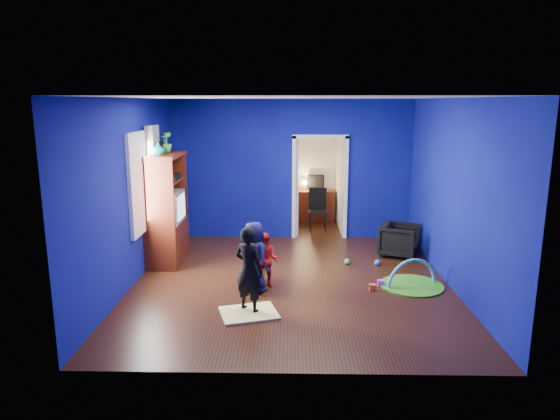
{
  "coord_description": "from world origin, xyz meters",
  "views": [
    {
      "loc": [
        -0.01,
        -7.58,
        2.84
      ],
      "look_at": [
        -0.18,
        0.4,
        1.1
      ],
      "focal_mm": 32.0,
      "sensor_mm": 36.0,
      "label": 1
    }
  ],
  "objects_px": {
    "kid_chair": "(257,267)",
    "play_mat": "(412,285)",
    "child_navy": "(254,257)",
    "hopper_ball": "(253,274)",
    "study_desk": "(316,206)",
    "child_black": "(249,270)",
    "vase": "(158,149)",
    "crt_tv": "(168,207)",
    "tv_armoire": "(166,209)",
    "folding_chair": "(318,211)",
    "toddler_red": "(265,260)",
    "armchair": "(399,240)"
  },
  "relations": [
    {
      "from": "hopper_ball",
      "to": "folding_chair",
      "type": "relative_size",
      "value": 0.41
    },
    {
      "from": "tv_armoire",
      "to": "folding_chair",
      "type": "xyz_separation_m",
      "value": [
        2.82,
        2.29,
        -0.52
      ]
    },
    {
      "from": "vase",
      "to": "kid_chair",
      "type": "relative_size",
      "value": 0.43
    },
    {
      "from": "child_black",
      "to": "vase",
      "type": "distance_m",
      "value": 2.88
    },
    {
      "from": "study_desk",
      "to": "toddler_red",
      "type": "bearing_deg",
      "value": -102.66
    },
    {
      "from": "crt_tv",
      "to": "toddler_red",
      "type": "bearing_deg",
      "value": -33.99
    },
    {
      "from": "armchair",
      "to": "play_mat",
      "type": "distance_m",
      "value": 1.62
    },
    {
      "from": "armchair",
      "to": "folding_chair",
      "type": "distance_m",
      "value": 2.34
    },
    {
      "from": "toddler_red",
      "to": "hopper_ball",
      "type": "relative_size",
      "value": 2.27
    },
    {
      "from": "crt_tv",
      "to": "play_mat",
      "type": "xyz_separation_m",
      "value": [
        4.08,
        -1.14,
        -1.01
      ]
    },
    {
      "from": "hopper_ball",
      "to": "study_desk",
      "type": "xyz_separation_m",
      "value": [
        1.21,
        4.4,
        0.18
      ]
    },
    {
      "from": "crt_tv",
      "to": "play_mat",
      "type": "relative_size",
      "value": 0.71
    },
    {
      "from": "child_navy",
      "to": "toddler_red",
      "type": "bearing_deg",
      "value": -79.72
    },
    {
      "from": "child_navy",
      "to": "crt_tv",
      "type": "relative_size",
      "value": 1.56
    },
    {
      "from": "child_black",
      "to": "kid_chair",
      "type": "distance_m",
      "value": 1.2
    },
    {
      "from": "crt_tv",
      "to": "hopper_ball",
      "type": "bearing_deg",
      "value": -36.18
    },
    {
      "from": "toddler_red",
      "to": "play_mat",
      "type": "xyz_separation_m",
      "value": [
        2.3,
        0.06,
        -0.42
      ]
    },
    {
      "from": "hopper_ball",
      "to": "play_mat",
      "type": "relative_size",
      "value": 0.39
    },
    {
      "from": "toddler_red",
      "to": "child_black",
      "type": "bearing_deg",
      "value": -84.81
    },
    {
      "from": "crt_tv",
      "to": "vase",
      "type": "bearing_deg",
      "value": -97.59
    },
    {
      "from": "toddler_red",
      "to": "study_desk",
      "type": "height_order",
      "value": "toddler_red"
    },
    {
      "from": "child_navy",
      "to": "vase",
      "type": "relative_size",
      "value": 5.12
    },
    {
      "from": "kid_chair",
      "to": "folding_chair",
      "type": "height_order",
      "value": "folding_chair"
    },
    {
      "from": "tv_armoire",
      "to": "crt_tv",
      "type": "height_order",
      "value": "tv_armoire"
    },
    {
      "from": "crt_tv",
      "to": "study_desk",
      "type": "height_order",
      "value": "crt_tv"
    },
    {
      "from": "vase",
      "to": "folding_chair",
      "type": "distance_m",
      "value": 4.15
    },
    {
      "from": "child_black",
      "to": "folding_chair",
      "type": "relative_size",
      "value": 1.31
    },
    {
      "from": "hopper_ball",
      "to": "study_desk",
      "type": "relative_size",
      "value": 0.43
    },
    {
      "from": "play_mat",
      "to": "child_black",
      "type": "bearing_deg",
      "value": -157.88
    },
    {
      "from": "vase",
      "to": "study_desk",
      "type": "height_order",
      "value": "vase"
    },
    {
      "from": "child_navy",
      "to": "folding_chair",
      "type": "relative_size",
      "value": 1.19
    },
    {
      "from": "kid_chair",
      "to": "hopper_ball",
      "type": "bearing_deg",
      "value": -91.71
    },
    {
      "from": "vase",
      "to": "toddler_red",
      "type": "bearing_deg",
      "value": -26.32
    },
    {
      "from": "hopper_ball",
      "to": "kid_chair",
      "type": "bearing_deg",
      "value": 70.0
    },
    {
      "from": "child_navy",
      "to": "hopper_ball",
      "type": "xyz_separation_m",
      "value": [
        -0.05,
        0.25,
        -0.36
      ]
    },
    {
      "from": "child_navy",
      "to": "play_mat",
      "type": "bearing_deg",
      "value": -126.16
    },
    {
      "from": "child_navy",
      "to": "hopper_ball",
      "type": "bearing_deg",
      "value": -30.82
    },
    {
      "from": "folding_chair",
      "to": "study_desk",
      "type": "bearing_deg",
      "value": 90.0
    },
    {
      "from": "hopper_ball",
      "to": "study_desk",
      "type": "height_order",
      "value": "study_desk"
    },
    {
      "from": "tv_armoire",
      "to": "hopper_ball",
      "type": "height_order",
      "value": "tv_armoire"
    },
    {
      "from": "hopper_ball",
      "to": "kid_chair",
      "type": "relative_size",
      "value": 0.76
    },
    {
      "from": "child_navy",
      "to": "hopper_ball",
      "type": "height_order",
      "value": "child_navy"
    },
    {
      "from": "kid_chair",
      "to": "play_mat",
      "type": "xyz_separation_m",
      "value": [
        2.45,
        -0.14,
        -0.24
      ]
    },
    {
      "from": "armchair",
      "to": "child_navy",
      "type": "relative_size",
      "value": 0.61
    },
    {
      "from": "play_mat",
      "to": "folding_chair",
      "type": "distance_m",
      "value": 3.7
    },
    {
      "from": "vase",
      "to": "crt_tv",
      "type": "distance_m",
      "value": 1.09
    },
    {
      "from": "child_black",
      "to": "vase",
      "type": "height_order",
      "value": "vase"
    },
    {
      "from": "child_black",
      "to": "study_desk",
      "type": "height_order",
      "value": "child_black"
    },
    {
      "from": "armchair",
      "to": "vase",
      "type": "distance_m",
      "value": 4.66
    },
    {
      "from": "study_desk",
      "to": "folding_chair",
      "type": "distance_m",
      "value": 0.96
    }
  ]
}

